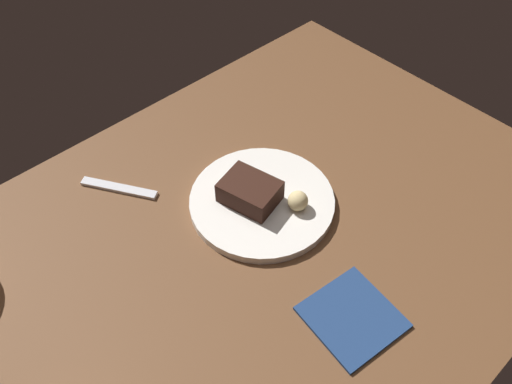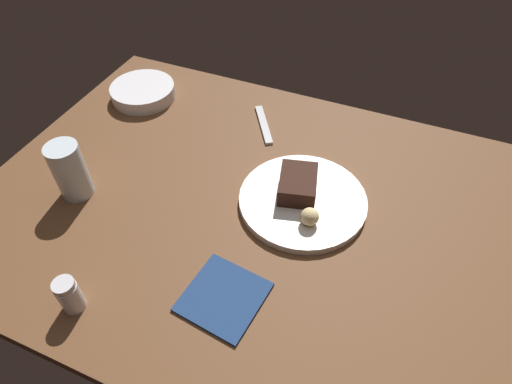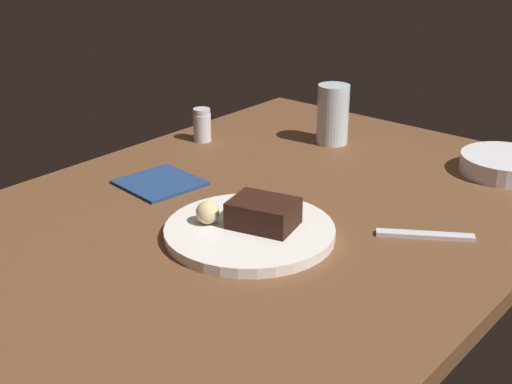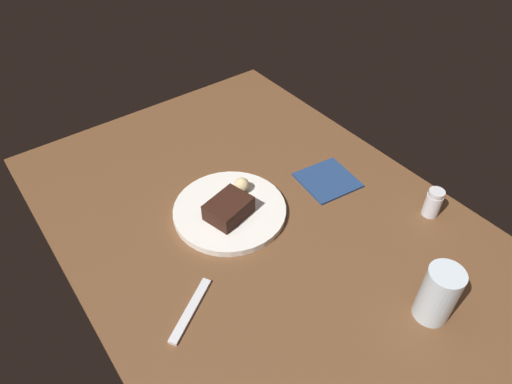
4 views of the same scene
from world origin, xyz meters
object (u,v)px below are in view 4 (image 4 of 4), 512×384
at_px(salt_shaker, 433,203).
at_px(dessert_spoon, 191,310).
at_px(dessert_plate, 230,211).
at_px(folded_napkin, 328,180).
at_px(chocolate_cake_slice, 229,208).
at_px(water_glass, 438,294).
at_px(bread_roll, 242,185).

xyz_separation_m(salt_shaker, dessert_spoon, (-0.11, -0.59, -0.03)).
relative_size(dessert_plate, salt_shaker, 3.72).
xyz_separation_m(dessert_spoon, folded_napkin, (-0.12, 0.47, -0.00)).
bearing_deg(salt_shaker, folded_napkin, -153.81).
bearing_deg(folded_napkin, salt_shaker, 26.19).
height_order(chocolate_cake_slice, dessert_spoon, chocolate_cake_slice).
distance_m(chocolate_cake_slice, folded_napkin, 0.28).
height_order(chocolate_cake_slice, folded_napkin, chocolate_cake_slice).
relative_size(dessert_plate, water_glass, 2.11).
bearing_deg(bread_roll, water_glass, 11.25).
distance_m(chocolate_cake_slice, salt_shaker, 0.47).
height_order(salt_shaker, dessert_spoon, salt_shaker).
xyz_separation_m(salt_shaker, folded_napkin, (-0.23, -0.11, -0.03)).
xyz_separation_m(chocolate_cake_slice, folded_napkin, (0.04, 0.28, -0.03)).
bearing_deg(dessert_plate, water_glass, 18.90).
bearing_deg(bread_roll, dessert_plate, -61.37).
bearing_deg(bread_roll, folded_napkin, 66.88).
xyz_separation_m(bread_roll, dessert_spoon, (0.20, -0.27, -0.03)).
height_order(water_glass, folded_napkin, water_glass).
bearing_deg(dessert_spoon, folded_napkin, -18.57).
bearing_deg(water_glass, dessert_spoon, -127.46).
relative_size(water_glass, dessert_spoon, 0.84).
bearing_deg(folded_napkin, dessert_plate, -101.90).
relative_size(dessert_plate, chocolate_cake_slice, 2.67).
height_order(bread_roll, water_glass, water_glass).
relative_size(dessert_spoon, folded_napkin, 1.13).
xyz_separation_m(dessert_plate, chocolate_cake_slice, (0.02, -0.01, 0.03)).
distance_m(dessert_plate, water_glass, 0.48).
distance_m(water_glass, folded_napkin, 0.42).
distance_m(salt_shaker, water_glass, 0.28).
bearing_deg(dessert_spoon, chocolate_cake_slice, 5.87).
distance_m(bread_roll, folded_napkin, 0.23).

